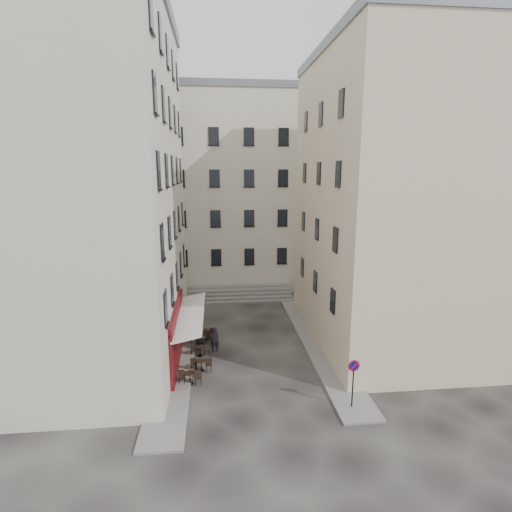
{
  "coord_description": "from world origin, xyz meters",
  "views": [
    {
      "loc": [
        -2.04,
        -21.33,
        11.24
      ],
      "look_at": [
        0.58,
        4.0,
        5.71
      ],
      "focal_mm": 28.0,
      "sensor_mm": 36.0,
      "label": 1
    }
  ],
  "objects": [
    {
      "name": "cafe_storefront",
      "position": [
        -4.32,
        1.0,
        1.88
      ],
      "size": [
        1.74,
        7.3,
        3.5
      ],
      "color": "#460A10",
      "rests_on": "ground"
    },
    {
      "name": "pedestrian",
      "position": [
        -2.23,
        2.2,
        0.8
      ],
      "size": [
        0.67,
        0.53,
        1.61
      ],
      "primitive_type": "imported",
      "rotation": [
        0.0,
        0.0,
        3.41
      ],
      "color": "black",
      "rests_on": "ground"
    },
    {
      "name": "bistro_table_d",
      "position": [
        -3.11,
        3.2,
        0.51
      ],
      "size": [
        1.41,
        0.66,
        0.99
      ],
      "color": "black",
      "rests_on": "ground"
    },
    {
      "name": "stone_steps",
      "position": [
        0.0,
        12.57,
        0.4
      ],
      "size": [
        9.0,
        3.15,
        0.8
      ],
      "color": "#605D5B",
      "rests_on": "ground"
    },
    {
      "name": "building_right",
      "position": [
        10.5,
        3.5,
        9.31
      ],
      "size": [
        12.2,
        14.2,
        18.6
      ],
      "color": "beige",
      "rests_on": "ground"
    },
    {
      "name": "bollard_mid",
      "position": [
        -3.25,
        2.5,
        0.53
      ],
      "size": [
        0.12,
        0.12,
        0.98
      ],
      "color": "black",
      "rests_on": "ground"
    },
    {
      "name": "bistro_table_a",
      "position": [
        -3.54,
        -1.7,
        0.44
      ],
      "size": [
        1.24,
        0.58,
        0.87
      ],
      "color": "black",
      "rests_on": "ground"
    },
    {
      "name": "building_back",
      "position": [
        -1.0,
        19.0,
        9.31
      ],
      "size": [
        18.2,
        10.2,
        18.6
      ],
      "color": "beige",
      "rests_on": "ground"
    },
    {
      "name": "bistro_table_c",
      "position": [
        -3.12,
        1.58,
        0.41
      ],
      "size": [
        1.14,
        0.54,
        0.8
      ],
      "color": "black",
      "rests_on": "ground"
    },
    {
      "name": "ground",
      "position": [
        0.0,
        0.0,
        0.0
      ],
      "size": [
        90.0,
        90.0,
        0.0
      ],
      "primitive_type": "plane",
      "color": "black",
      "rests_on": "ground"
    },
    {
      "name": "bollard_near",
      "position": [
        -3.25,
        -1.0,
        0.53
      ],
      "size": [
        0.12,
        0.12,
        0.98
      ],
      "color": "black",
      "rests_on": "ground"
    },
    {
      "name": "sidewalk_left",
      "position": [
        -4.5,
        4.0,
        0.06
      ],
      "size": [
        2.0,
        22.0,
        0.12
      ],
      "primitive_type": "cube",
      "color": "slate",
      "rests_on": "ground"
    },
    {
      "name": "bollard_far",
      "position": [
        -3.25,
        6.0,
        0.53
      ],
      "size": [
        0.12,
        0.12,
        0.98
      ],
      "color": "black",
      "rests_on": "ground"
    },
    {
      "name": "bistro_table_e",
      "position": [
        -2.77,
        3.98,
        0.44
      ],
      "size": [
        1.24,
        0.58,
        0.87
      ],
      "color": "black",
      "rests_on": "ground"
    },
    {
      "name": "building_left",
      "position": [
        -10.5,
        3.0,
        10.31
      ],
      "size": [
        12.2,
        16.2,
        20.6
      ],
      "color": "beige",
      "rests_on": "ground"
    },
    {
      "name": "bistro_table_b",
      "position": [
        -2.99,
        -0.32,
        0.43
      ],
      "size": [
        1.21,
        0.57,
        0.85
      ],
      "color": "black",
      "rests_on": "ground"
    },
    {
      "name": "sidewalk_right",
      "position": [
        4.5,
        3.0,
        0.06
      ],
      "size": [
        2.0,
        18.0,
        0.12
      ],
      "primitive_type": "cube",
      "color": "slate",
      "rests_on": "ground"
    },
    {
      "name": "no_parking_sign",
      "position": [
        4.3,
        -4.72,
        1.8
      ],
      "size": [
        0.58,
        0.11,
        2.54
      ],
      "rotation": [
        0.0,
        0.0,
        0.05
      ],
      "color": "black",
      "rests_on": "ground"
    }
  ]
}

